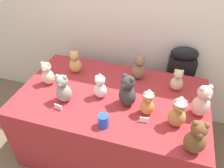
% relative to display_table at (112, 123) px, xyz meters
% --- Properties ---
extents(ground_plane, '(10.00, 10.00, 0.00)m').
position_rel_display_table_xyz_m(ground_plane, '(0.00, -0.25, -0.37)').
color(ground_plane, brown).
extents(wall_back, '(7.00, 0.08, 2.60)m').
position_rel_display_table_xyz_m(wall_back, '(0.00, 0.75, 0.93)').
color(wall_back, silver).
rests_on(wall_back, ground_plane).
extents(display_table, '(1.68, 1.00, 0.74)m').
position_rel_display_table_xyz_m(display_table, '(0.00, 0.00, 0.00)').
color(display_table, maroon).
rests_on(display_table, ground_plane).
extents(instrument_case, '(0.29, 0.15, 0.98)m').
position_rel_display_table_xyz_m(instrument_case, '(0.57, 0.63, 0.13)').
color(instrument_case, black).
rests_on(instrument_case, ground_plane).
extents(teddy_bear_ash, '(0.15, 0.13, 0.27)m').
position_rel_display_table_xyz_m(teddy_bear_ash, '(-0.37, -0.19, 0.49)').
color(teddy_bear_ash, gray).
rests_on(teddy_bear_ash, display_table).
extents(teddy_bear_sand, '(0.12, 0.10, 0.22)m').
position_rel_display_table_xyz_m(teddy_bear_sand, '(0.53, 0.24, 0.47)').
color(teddy_bear_sand, '#CCB78E').
rests_on(teddy_bear_sand, display_table).
extents(teddy_bear_charcoal, '(0.19, 0.18, 0.30)m').
position_rel_display_table_xyz_m(teddy_bear_charcoal, '(0.16, -0.08, 0.51)').
color(teddy_bear_charcoal, '#383533').
rests_on(teddy_bear_charcoal, display_table).
extents(teddy_bear_cream, '(0.13, 0.11, 0.24)m').
position_rel_display_table_xyz_m(teddy_bear_cream, '(-0.62, -0.02, 0.48)').
color(teddy_bear_cream, beige).
rests_on(teddy_bear_cream, display_table).
extents(teddy_bear_mocha, '(0.17, 0.16, 0.26)m').
position_rel_display_table_xyz_m(teddy_bear_mocha, '(0.17, 0.31, 0.49)').
color(teddy_bear_mocha, '#7F6047').
rests_on(teddy_bear_mocha, display_table).
extents(teddy_bear_caramel, '(0.14, 0.12, 0.29)m').
position_rel_display_table_xyz_m(teddy_bear_caramel, '(0.56, -0.20, 0.51)').
color(teddy_bear_caramel, '#B27A42').
rests_on(teddy_bear_caramel, display_table).
extents(teddy_bear_honey, '(0.16, 0.15, 0.24)m').
position_rel_display_table_xyz_m(teddy_bear_honey, '(-0.45, 0.24, 0.48)').
color(teddy_bear_honey, tan).
rests_on(teddy_bear_honey, display_table).
extents(teddy_bear_ginger, '(0.13, 0.11, 0.25)m').
position_rel_display_table_xyz_m(teddy_bear_ginger, '(0.33, -0.14, 0.49)').
color(teddy_bear_ginger, '#D17F3D').
rests_on(teddy_bear_ginger, display_table).
extents(teddy_bear_chestnut, '(0.15, 0.13, 0.28)m').
position_rel_display_table_xyz_m(teddy_bear_chestnut, '(0.69, -0.40, 0.50)').
color(teddy_bear_chestnut, brown).
rests_on(teddy_bear_chestnut, display_table).
extents(teddy_bear_snow, '(0.12, 0.10, 0.25)m').
position_rel_display_table_xyz_m(teddy_bear_snow, '(-0.09, -0.06, 0.49)').
color(teddy_bear_snow, white).
rests_on(teddy_bear_snow, display_table).
extents(teddy_bear_blush, '(0.19, 0.18, 0.29)m').
position_rel_display_table_xyz_m(teddy_bear_blush, '(0.73, -0.03, 0.50)').
color(teddy_bear_blush, beige).
rests_on(teddy_bear_blush, display_table).
extents(party_cup_blue, '(0.08, 0.08, 0.11)m').
position_rel_display_table_xyz_m(party_cup_blue, '(0.04, -0.37, 0.42)').
color(party_cup_blue, blue).
rests_on(party_cup_blue, display_table).
extents(name_card_front_left, '(0.07, 0.02, 0.05)m').
position_rel_display_table_xyz_m(name_card_front_left, '(-0.37, -0.31, 0.39)').
color(name_card_front_left, white).
rests_on(name_card_front_left, display_table).
extents(name_card_front_middle, '(0.07, 0.01, 0.05)m').
position_rel_display_table_xyz_m(name_card_front_middle, '(0.69, -0.41, 0.39)').
color(name_card_front_middle, white).
rests_on(name_card_front_middle, display_table).
extents(name_card_front_right, '(0.07, 0.02, 0.05)m').
position_rel_display_table_xyz_m(name_card_front_right, '(0.33, -0.24, 0.39)').
color(name_card_front_right, white).
rests_on(name_card_front_right, display_table).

